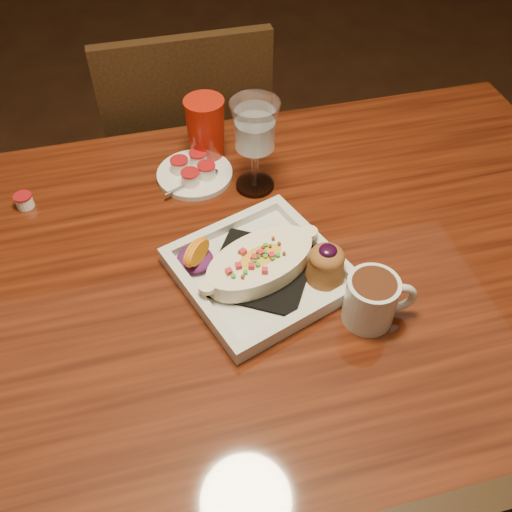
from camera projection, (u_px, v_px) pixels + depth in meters
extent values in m
plane|color=#311D10|center=(244.00, 449.00, 1.56)|extent=(7.00, 7.00, 0.00)
cube|color=#62230E|center=(238.00, 276.00, 1.02)|extent=(1.50, 0.90, 0.04)
cylinder|color=black|center=(437.00, 222.00, 1.65)|extent=(0.07, 0.07, 0.71)
cube|color=black|center=(186.00, 163.00, 1.68)|extent=(0.42, 0.42, 0.04)
cylinder|color=black|center=(232.00, 177.00, 1.99)|extent=(0.04, 0.04, 0.45)
cylinder|color=black|center=(134.00, 193.00, 1.93)|extent=(0.04, 0.04, 0.45)
cylinder|color=black|center=(256.00, 245.00, 1.77)|extent=(0.04, 0.04, 0.45)
cylinder|color=black|center=(147.00, 266.00, 1.71)|extent=(0.04, 0.04, 0.45)
cube|color=black|center=(190.00, 128.00, 1.38)|extent=(0.40, 0.03, 0.46)
cube|color=silver|center=(260.00, 274.00, 0.99)|extent=(0.33, 0.33, 0.01)
cube|color=black|center=(260.00, 270.00, 0.98)|extent=(0.22, 0.22, 0.01)
ellipsoid|color=gold|center=(260.00, 262.00, 0.97)|extent=(0.20, 0.15, 0.03)
ellipsoid|color=#541354|center=(195.00, 260.00, 0.99)|extent=(0.07, 0.07, 0.02)
cone|color=brown|center=(326.00, 267.00, 0.96)|extent=(0.07, 0.07, 0.05)
ellipsoid|color=brown|center=(327.00, 257.00, 0.94)|extent=(0.06, 0.06, 0.03)
ellipsoid|color=black|center=(328.00, 251.00, 0.93)|extent=(0.03, 0.03, 0.01)
cylinder|color=silver|center=(370.00, 301.00, 0.90)|extent=(0.08, 0.08, 0.09)
cylinder|color=#381B0F|center=(374.00, 286.00, 0.87)|extent=(0.07, 0.07, 0.02)
torus|color=silver|center=(398.00, 298.00, 0.90)|extent=(0.06, 0.02, 0.06)
cylinder|color=silver|center=(255.00, 185.00, 1.15)|extent=(0.08, 0.08, 0.01)
cylinder|color=silver|center=(255.00, 167.00, 1.12)|extent=(0.01, 0.01, 0.09)
cone|color=silver|center=(255.00, 127.00, 1.05)|extent=(0.09, 0.09, 0.10)
cylinder|color=silver|center=(195.00, 174.00, 1.17)|extent=(0.16, 0.16, 0.01)
cylinder|color=white|center=(180.00, 166.00, 1.16)|extent=(0.04, 0.04, 0.03)
cylinder|color=#AF151B|center=(179.00, 160.00, 1.15)|extent=(0.04, 0.04, 0.00)
cylinder|color=white|center=(198.00, 159.00, 1.18)|extent=(0.04, 0.04, 0.03)
cylinder|color=#AF151B|center=(198.00, 153.00, 1.17)|extent=(0.04, 0.04, 0.00)
cylinder|color=white|center=(207.00, 171.00, 1.15)|extent=(0.04, 0.04, 0.03)
cylinder|color=#AF151B|center=(206.00, 166.00, 1.14)|extent=(0.04, 0.04, 0.00)
cylinder|color=white|center=(190.00, 178.00, 1.13)|extent=(0.04, 0.04, 0.03)
cylinder|color=#AF151B|center=(190.00, 173.00, 1.12)|extent=(0.04, 0.04, 0.00)
cylinder|color=white|center=(24.00, 201.00, 1.11)|extent=(0.03, 0.03, 0.02)
cylinder|color=#AF151B|center=(22.00, 196.00, 1.10)|extent=(0.04, 0.04, 0.00)
cone|color=#A4190B|center=(206.00, 130.00, 1.17)|extent=(0.08, 0.08, 0.14)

